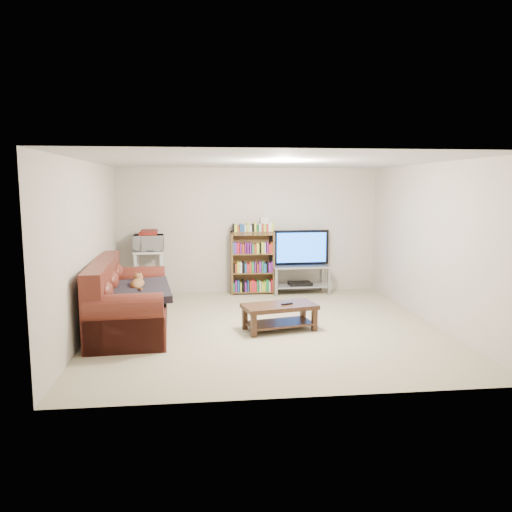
{
  "coord_description": "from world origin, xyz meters",
  "views": [
    {
      "loc": [
        -0.95,
        -7.07,
        2.06
      ],
      "look_at": [
        -0.1,
        0.4,
        1.0
      ],
      "focal_mm": 35.0,
      "sensor_mm": 36.0,
      "label": 1
    }
  ],
  "objects": [
    {
      "name": "wall_right",
      "position": [
        2.5,
        0.0,
        1.2
      ],
      "size": [
        0.0,
        5.0,
        5.0
      ],
      "primitive_type": "plane",
      "rotation": [
        1.57,
        0.0,
        -1.57
      ],
      "color": "beige",
      "rests_on": "ground"
    },
    {
      "name": "television",
      "position": [
        0.97,
        2.24,
        0.88
      ],
      "size": [
        1.17,
        0.2,
        0.67
      ],
      "primitive_type": "imported",
      "rotation": [
        0.0,
        0.0,
        3.18
      ],
      "color": "black",
      "rests_on": "tv_stand"
    },
    {
      "name": "floor",
      "position": [
        0.0,
        0.0,
        0.0
      ],
      "size": [
        5.0,
        5.0,
        0.0
      ],
      "primitive_type": "plane",
      "color": "tan",
      "rests_on": "ground"
    },
    {
      "name": "remote",
      "position": [
        0.27,
        -0.21,
        0.39
      ],
      "size": [
        0.18,
        0.1,
        0.02
      ],
      "primitive_type": "cube",
      "rotation": [
        0.0,
        0.0,
        0.37
      ],
      "color": "black",
      "rests_on": "coffee_table"
    },
    {
      "name": "microwave",
      "position": [
        -1.88,
        2.19,
        1.02
      ],
      "size": [
        0.54,
        0.37,
        0.3
      ],
      "primitive_type": "imported",
      "rotation": [
        0.0,
        0.0,
        0.02
      ],
      "color": "silver",
      "rests_on": "microwave_stand"
    },
    {
      "name": "shelf_clutter",
      "position": [
        0.15,
        2.31,
        1.31
      ],
      "size": [
        0.61,
        0.19,
        0.28
      ],
      "rotation": [
        0.0,
        0.0,
        -0.03
      ],
      "color": "silver",
      "rests_on": "bookshelf"
    },
    {
      "name": "wall_front",
      "position": [
        0.0,
        -2.5,
        1.2
      ],
      "size": [
        5.0,
        0.0,
        5.0
      ],
      "primitive_type": "plane",
      "rotation": [
        -1.57,
        0.0,
        0.0
      ],
      "color": "beige",
      "rests_on": "ground"
    },
    {
      "name": "wall_back",
      "position": [
        0.0,
        2.5,
        1.2
      ],
      "size": [
        5.0,
        0.0,
        5.0
      ],
      "primitive_type": "plane",
      "rotation": [
        1.57,
        0.0,
        0.0
      ],
      "color": "beige",
      "rests_on": "ground"
    },
    {
      "name": "wall_left",
      "position": [
        -2.5,
        0.0,
        1.2
      ],
      "size": [
        0.0,
        5.0,
        5.0
      ],
      "primitive_type": "plane",
      "rotation": [
        1.57,
        0.0,
        1.57
      ],
      "color": "beige",
      "rests_on": "ground"
    },
    {
      "name": "tv_stand",
      "position": [
        0.97,
        2.24,
        0.37
      ],
      "size": [
        1.1,
        0.53,
        0.54
      ],
      "rotation": [
        0.0,
        0.0,
        0.04
      ],
      "color": "#999EA3",
      "rests_on": "floor"
    },
    {
      "name": "microwave_stand",
      "position": [
        -1.88,
        2.19,
        0.56
      ],
      "size": [
        0.55,
        0.41,
        0.87
      ],
      "rotation": [
        0.0,
        0.0,
        0.02
      ],
      "color": "silver",
      "rests_on": "floor"
    },
    {
      "name": "bookshelf",
      "position": [
        0.05,
        2.3,
        0.62
      ],
      "size": [
        0.84,
        0.28,
        1.21
      ],
      "rotation": [
        0.0,
        0.0,
        -0.03
      ],
      "color": "brown",
      "rests_on": "floor"
    },
    {
      "name": "sofa",
      "position": [
        -2.05,
        0.13,
        0.35
      ],
      "size": [
        1.15,
        2.41,
        1.0
      ],
      "rotation": [
        0.0,
        0.0,
        0.06
      ],
      "color": "#592017",
      "rests_on": "floor"
    },
    {
      "name": "blanket",
      "position": [
        -1.85,
        -0.02,
        0.58
      ],
      "size": [
        1.07,
        1.3,
        0.19
      ],
      "primitive_type": "cube",
      "rotation": [
        0.05,
        -0.04,
        0.14
      ],
      "color": "black",
      "rests_on": "sofa"
    },
    {
      "name": "ceiling",
      "position": [
        0.0,
        0.0,
        2.4
      ],
      "size": [
        5.0,
        5.0,
        0.0
      ],
      "primitive_type": "plane",
      "rotation": [
        3.14,
        0.0,
        0.0
      ],
      "color": "white",
      "rests_on": "ground"
    },
    {
      "name": "coffee_table",
      "position": [
        0.17,
        -0.19,
        0.26
      ],
      "size": [
        1.13,
        0.73,
        0.38
      ],
      "rotation": [
        0.0,
        0.0,
        0.22
      ],
      "color": "#382113",
      "rests_on": "floor"
    },
    {
      "name": "dvd_player",
      "position": [
        0.97,
        2.24,
        0.19
      ],
      "size": [
        0.45,
        0.32,
        0.06
      ],
      "primitive_type": "cube",
      "rotation": [
        0.0,
        0.0,
        0.04
      ],
      "color": "black",
      "rests_on": "tv_stand"
    },
    {
      "name": "cat",
      "position": [
        -1.86,
        0.2,
        0.64
      ],
      "size": [
        0.29,
        0.66,
        0.19
      ],
      "primitive_type": null,
      "rotation": [
        0.0,
        0.0,
        0.06
      ],
      "color": "brown",
      "rests_on": "sofa"
    },
    {
      "name": "game_boxes",
      "position": [
        -1.88,
        2.19,
        1.2
      ],
      "size": [
        0.32,
        0.28,
        0.05
      ],
      "primitive_type": "cube",
      "rotation": [
        0.0,
        0.0,
        0.02
      ],
      "color": "maroon",
      "rests_on": "microwave"
    }
  ]
}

